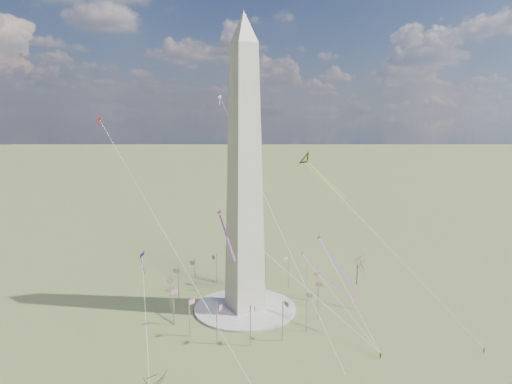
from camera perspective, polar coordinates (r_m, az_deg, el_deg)
name	(u,v)px	position (r m, az deg, el deg)	size (l,w,h in m)	color
ground	(245,309)	(167.11, -1.38, -14.43)	(2000.00, 2000.00, 0.00)	#5F6633
plaza	(245,308)	(166.95, -1.38, -14.30)	(36.00, 36.00, 0.80)	beige
washington_monument	(244,175)	(153.70, -1.45, 2.09)	(15.56, 15.56, 100.00)	beige
flagpole_ring	(245,290)	(164.25, -1.39, -12.12)	(54.40, 54.40, 13.00)	#B4B7BB
tree_near	(357,263)	(190.05, 12.57, -8.66)	(7.30, 7.30, 12.78)	#402C26
person_east	(484,350)	(154.64, 26.59, -17.27)	(0.66, 0.43, 1.80)	gray
person_centre	(380,355)	(141.96, 15.30, -19.09)	(0.99, 0.41, 1.69)	gray
kite_delta_black	(307,161)	(180.46, 6.43, 3.82)	(11.85, 20.35, 16.70)	black
kite_diamond_purple	(142,257)	(153.52, -14.04, -7.94)	(1.86, 2.78, 8.29)	#3D176A
kite_streamer_left	(332,257)	(154.73, 9.50, -8.02)	(2.31, 21.05, 14.44)	red
kite_streamer_mid	(225,230)	(154.06, -3.93, -4.71)	(3.63, 18.70, 12.86)	red
kite_streamer_right	(320,271)	(172.77, 8.04, -9.78)	(11.94, 20.91, 15.77)	red
kite_small_red	(99,120)	(177.09, -19.00, 8.48)	(1.58, 1.66, 4.68)	red
kite_small_white	(220,98)	(197.29, -4.55, 11.68)	(1.49, 1.40, 4.18)	white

